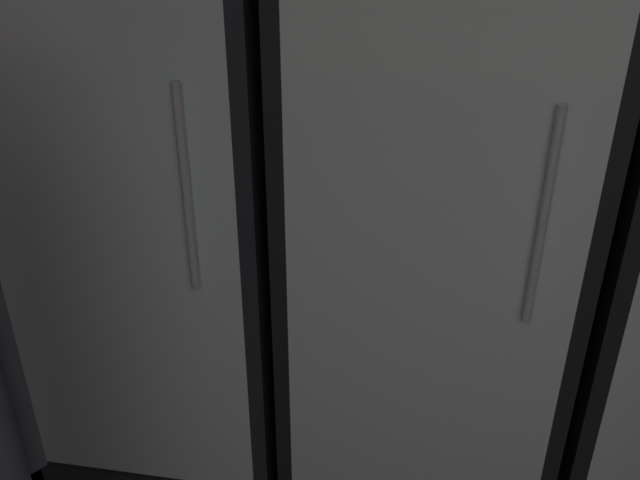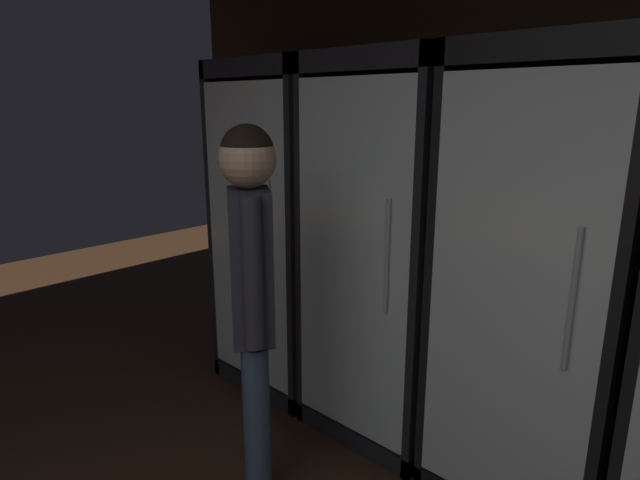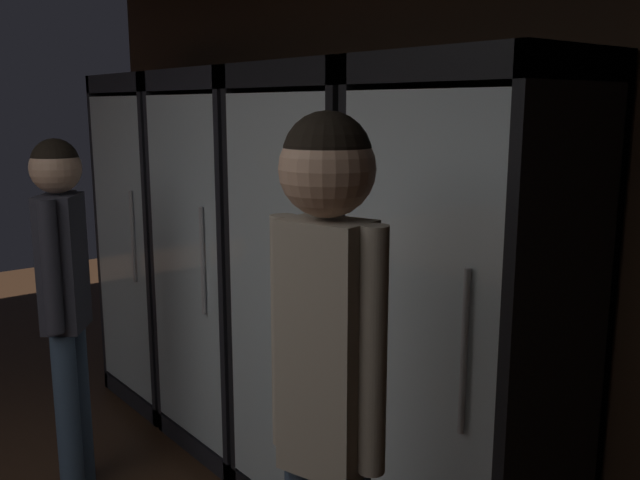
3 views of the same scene
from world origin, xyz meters
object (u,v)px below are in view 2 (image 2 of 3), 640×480
cooler_left (391,256)px  cooler_center (542,291)px  cooler_far_left (288,234)px  shopper_near (252,284)px

cooler_left → cooler_center: size_ratio=1.00×
cooler_center → cooler_far_left: bearing=-180.0°
shopper_near → cooler_left: bearing=88.8°
cooler_far_left → shopper_near: cooler_far_left is taller
cooler_left → cooler_center: bearing=-0.1°
cooler_left → cooler_center: same height
cooler_left → shopper_near: (-0.02, -0.89, 0.07)m
cooler_left → shopper_near: size_ratio=1.19×
cooler_far_left → cooler_left: same height
cooler_left → cooler_far_left: bearing=-179.9°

